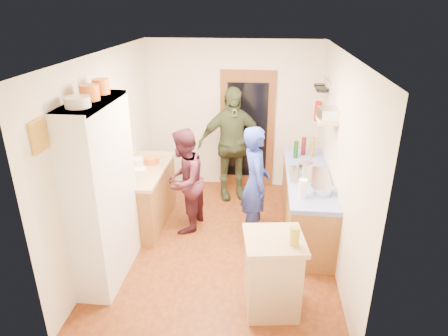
% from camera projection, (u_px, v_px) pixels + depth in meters
% --- Properties ---
extents(floor, '(3.00, 4.00, 0.02)m').
position_uv_depth(floor, '(221.00, 243.00, 5.68)').
color(floor, brown).
rests_on(floor, ground).
extents(ceiling, '(3.00, 4.00, 0.02)m').
position_uv_depth(ceiling, '(220.00, 53.00, 4.66)').
color(ceiling, silver).
rests_on(ceiling, ground).
extents(wall_back, '(3.00, 0.02, 2.60)m').
position_uv_depth(wall_back, '(233.00, 116.00, 7.01)').
color(wall_back, silver).
rests_on(wall_back, ground).
extents(wall_front, '(3.00, 0.02, 2.60)m').
position_uv_depth(wall_front, '(194.00, 244.00, 3.33)').
color(wall_front, silver).
rests_on(wall_front, ground).
extents(wall_left, '(0.02, 4.00, 2.60)m').
position_uv_depth(wall_left, '(108.00, 153.00, 5.31)').
color(wall_left, silver).
rests_on(wall_left, ground).
extents(wall_right, '(0.02, 4.00, 2.60)m').
position_uv_depth(wall_right, '(340.00, 161.00, 5.03)').
color(wall_right, silver).
rests_on(wall_right, ground).
extents(door_frame, '(0.95, 0.06, 2.10)m').
position_uv_depth(door_frame, '(247.00, 130.00, 7.05)').
color(door_frame, brown).
rests_on(door_frame, ground).
extents(door_glass, '(0.70, 0.02, 1.70)m').
position_uv_depth(door_glass, '(247.00, 131.00, 7.02)').
color(door_glass, black).
rests_on(door_glass, door_frame).
extents(hutch_body, '(0.40, 1.20, 2.20)m').
position_uv_depth(hutch_body, '(102.00, 194.00, 4.64)').
color(hutch_body, white).
rests_on(hutch_body, ground).
extents(hutch_top_shelf, '(0.40, 1.14, 0.04)m').
position_uv_depth(hutch_top_shelf, '(90.00, 102.00, 4.22)').
color(hutch_top_shelf, white).
rests_on(hutch_top_shelf, hutch_body).
extents(plate_stack, '(0.25, 0.25, 0.10)m').
position_uv_depth(plate_stack, '(78.00, 102.00, 3.93)').
color(plate_stack, white).
rests_on(plate_stack, hutch_top_shelf).
extents(orange_pot_a, '(0.20, 0.20, 0.16)m').
position_uv_depth(orange_pot_a, '(90.00, 93.00, 4.19)').
color(orange_pot_a, orange).
rests_on(orange_pot_a, hutch_top_shelf).
extents(orange_pot_b, '(0.19, 0.19, 0.17)m').
position_uv_depth(orange_pot_b, '(101.00, 86.00, 4.47)').
color(orange_pot_b, orange).
rests_on(orange_pot_b, hutch_top_shelf).
extents(left_counter_base, '(0.60, 1.40, 0.85)m').
position_uv_depth(left_counter_base, '(146.00, 197.00, 6.04)').
color(left_counter_base, '#9F6832').
rests_on(left_counter_base, ground).
extents(left_counter_top, '(0.64, 1.44, 0.05)m').
position_uv_depth(left_counter_top, '(143.00, 170.00, 5.86)').
color(left_counter_top, tan).
rests_on(left_counter_top, left_counter_base).
extents(toaster, '(0.28, 0.23, 0.18)m').
position_uv_depth(toaster, '(136.00, 175.00, 5.39)').
color(toaster, white).
rests_on(toaster, left_counter_top).
extents(kettle, '(0.20, 0.20, 0.20)m').
position_uv_depth(kettle, '(137.00, 165.00, 5.72)').
color(kettle, white).
rests_on(kettle, left_counter_top).
extents(orange_bowl, '(0.24, 0.24, 0.10)m').
position_uv_depth(orange_bowl, '(152.00, 160.00, 6.01)').
color(orange_bowl, orange).
rests_on(orange_bowl, left_counter_top).
extents(chopping_board, '(0.34, 0.28, 0.02)m').
position_uv_depth(chopping_board, '(154.00, 154.00, 6.34)').
color(chopping_board, tan).
rests_on(chopping_board, left_counter_top).
extents(right_counter_base, '(0.60, 2.20, 0.84)m').
position_uv_depth(right_counter_base, '(306.00, 203.00, 5.86)').
color(right_counter_base, '#9F6832').
rests_on(right_counter_base, ground).
extents(right_counter_top, '(0.62, 2.22, 0.06)m').
position_uv_depth(right_counter_top, '(308.00, 176.00, 5.68)').
color(right_counter_top, '#0D24A2').
rests_on(right_counter_top, right_counter_base).
extents(hob, '(0.55, 0.58, 0.04)m').
position_uv_depth(hob, '(309.00, 175.00, 5.58)').
color(hob, silver).
rests_on(hob, right_counter_top).
extents(pot_on_hob, '(0.19, 0.19, 0.13)m').
position_uv_depth(pot_on_hob, '(306.00, 167.00, 5.63)').
color(pot_on_hob, silver).
rests_on(pot_on_hob, hob).
extents(bottle_a, '(0.08, 0.08, 0.28)m').
position_uv_depth(bottle_a, '(296.00, 149.00, 6.19)').
color(bottle_a, '#143F14').
rests_on(bottle_a, right_counter_top).
extents(bottle_b, '(0.09, 0.09, 0.29)m').
position_uv_depth(bottle_b, '(304.00, 146.00, 6.31)').
color(bottle_b, '#591419').
rests_on(bottle_b, right_counter_top).
extents(bottle_c, '(0.08, 0.08, 0.31)m').
position_uv_depth(bottle_c, '(312.00, 147.00, 6.24)').
color(bottle_c, olive).
rests_on(bottle_c, right_counter_top).
extents(paper_towel, '(0.13, 0.13, 0.24)m').
position_uv_depth(paper_towel, '(303.00, 188.00, 4.96)').
color(paper_towel, white).
rests_on(paper_towel, right_counter_top).
extents(mixing_bowl, '(0.28, 0.28, 0.11)m').
position_uv_depth(mixing_bowl, '(321.00, 190.00, 5.07)').
color(mixing_bowl, silver).
rests_on(mixing_bowl, right_counter_top).
extents(island_base, '(0.62, 0.62, 0.86)m').
position_uv_depth(island_base, '(272.00, 276.00, 4.31)').
color(island_base, tan).
rests_on(island_base, ground).
extents(island_top, '(0.70, 0.70, 0.05)m').
position_uv_depth(island_top, '(274.00, 240.00, 4.13)').
color(island_top, tan).
rests_on(island_top, island_base).
extents(cutting_board, '(0.38, 0.32, 0.02)m').
position_uv_depth(cutting_board, '(269.00, 237.00, 4.17)').
color(cutting_board, white).
rests_on(cutting_board, island_top).
extents(oil_jar, '(0.11, 0.11, 0.20)m').
position_uv_depth(oil_jar, '(295.00, 236.00, 3.98)').
color(oil_jar, '#AD9E2D').
rests_on(oil_jar, island_top).
extents(pan_rail, '(0.02, 0.65, 0.02)m').
position_uv_depth(pan_rail, '(326.00, 79.00, 6.14)').
color(pan_rail, silver).
rests_on(pan_rail, wall_right).
extents(pan_hang_a, '(0.18, 0.18, 0.05)m').
position_uv_depth(pan_hang_a, '(322.00, 90.00, 6.03)').
color(pan_hang_a, black).
rests_on(pan_hang_a, pan_rail).
extents(pan_hang_b, '(0.16, 0.16, 0.05)m').
position_uv_depth(pan_hang_b, '(321.00, 89.00, 6.22)').
color(pan_hang_b, black).
rests_on(pan_hang_b, pan_rail).
extents(pan_hang_c, '(0.17, 0.17, 0.05)m').
position_uv_depth(pan_hang_c, '(319.00, 85.00, 6.40)').
color(pan_hang_c, black).
rests_on(pan_hang_c, pan_rail).
extents(wall_shelf, '(0.26, 0.42, 0.03)m').
position_uv_depth(wall_shelf, '(327.00, 121.00, 5.30)').
color(wall_shelf, tan).
rests_on(wall_shelf, wall_right).
extents(radio, '(0.26, 0.32, 0.15)m').
position_uv_depth(radio, '(328.00, 114.00, 5.26)').
color(radio, silver).
rests_on(radio, wall_shelf).
extents(ext_bracket, '(0.06, 0.10, 0.04)m').
position_uv_depth(ext_bracket, '(321.00, 114.00, 6.53)').
color(ext_bracket, black).
rests_on(ext_bracket, wall_right).
extents(fire_extinguisher, '(0.11, 0.11, 0.32)m').
position_uv_depth(fire_extinguisher, '(318.00, 111.00, 6.52)').
color(fire_extinguisher, red).
rests_on(fire_extinguisher, wall_right).
extents(picture_frame, '(0.03, 0.25, 0.30)m').
position_uv_depth(picture_frame, '(39.00, 136.00, 3.60)').
color(picture_frame, gold).
rests_on(picture_frame, wall_left).
extents(person_hob, '(0.51, 0.67, 1.65)m').
position_uv_depth(person_hob, '(258.00, 184.00, 5.53)').
color(person_hob, navy).
rests_on(person_hob, ground).
extents(person_left, '(0.70, 0.84, 1.55)m').
position_uv_depth(person_left, '(187.00, 180.00, 5.76)').
color(person_left, '#421B26').
rests_on(person_left, ground).
extents(person_back, '(1.22, 0.79, 1.92)m').
position_uv_depth(person_back, '(232.00, 144.00, 6.65)').
color(person_back, '#323C22').
rests_on(person_back, ground).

